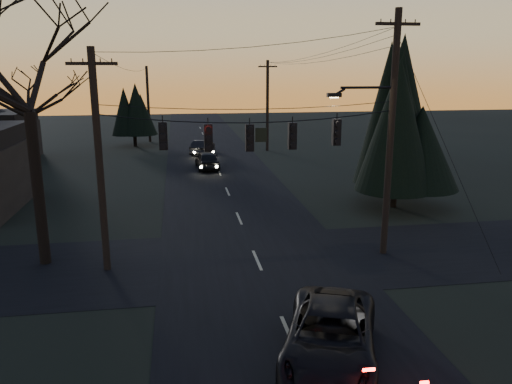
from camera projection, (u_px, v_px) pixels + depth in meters
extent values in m
cube|color=black|center=(231.00, 199.00, 30.22)|extent=(8.00, 120.00, 0.02)
cube|color=black|center=(257.00, 260.00, 20.64)|extent=(60.00, 7.00, 0.02)
cylinder|color=black|center=(251.00, 112.00, 19.13)|extent=(11.50, 0.04, 0.04)
cylinder|color=black|center=(38.00, 190.00, 19.64)|extent=(0.44, 0.44, 6.13)
cylinder|color=black|center=(394.00, 193.00, 28.47)|extent=(0.36, 0.36, 1.60)
cone|color=black|center=(399.00, 123.00, 27.50)|extent=(4.88, 4.88, 7.26)
cylinder|color=black|center=(30.00, 144.00, 38.62)|extent=(0.44, 0.44, 4.11)
cylinder|color=black|center=(135.00, 138.00, 50.82)|extent=(0.36, 0.36, 1.60)
cone|color=black|center=(133.00, 111.00, 50.16)|extent=(3.77, 3.77, 4.68)
imported|color=black|center=(331.00, 336.00, 13.42)|extent=(4.07, 5.72, 1.45)
imported|color=black|center=(207.00, 160.00, 39.32)|extent=(1.92, 4.25, 1.42)
imported|color=black|center=(203.00, 147.00, 46.06)|extent=(2.58, 4.20, 1.31)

